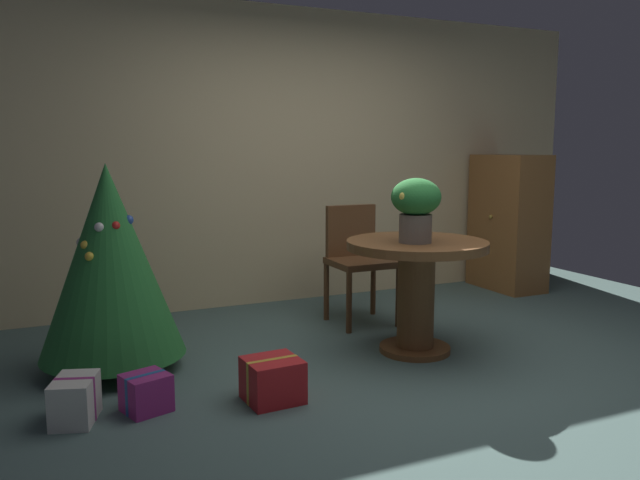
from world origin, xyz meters
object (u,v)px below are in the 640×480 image
Objects in this scene: gift_box_red at (273,380)px; gift_box_purple at (146,393)px; wooden_chair_far at (358,255)px; flower_vase at (416,204)px; holiday_tree at (110,261)px; gift_box_cream at (75,400)px; wooden_cabinet at (508,222)px; round_dining_table at (416,276)px.

gift_box_red is 1.13× the size of gift_box_purple.
wooden_chair_far is 1.77m from gift_box_red.
flower_vase is 1.48m from gift_box_red.
holiday_tree is at bearing 163.88° from flower_vase.
wooden_cabinet is at bearing 20.68° from gift_box_cream.
wooden_chair_far is 3.37× the size of gift_box_purple.
wooden_chair_far is at bearing -166.58° from wooden_cabinet.
holiday_tree is (-1.86, 0.54, -0.32)m from flower_vase.
gift_box_red is at bearing -151.04° from wooden_cabinet.
flower_vase is at bearing -131.34° from round_dining_table.
gift_box_cream is at bearing -175.45° from flower_vase.
holiday_tree is 3.92m from wooden_cabinet.
flower_vase is 2.32m from gift_box_cream.
holiday_tree is (-1.92, 0.47, 0.17)m from round_dining_table.
holiday_tree is (-1.92, -0.39, 0.16)m from wooden_chair_far.
wooden_cabinet is (3.74, 1.56, 0.56)m from gift_box_purple.
holiday_tree is 4.70× the size of gift_box_purple.
flower_vase reaches higher than wooden_chair_far.
gift_box_red is at bearing -49.62° from holiday_tree.
holiday_tree is 0.96m from gift_box_cream.
round_dining_table is 0.50m from flower_vase.
gift_box_purple is (0.08, -0.72, -0.60)m from holiday_tree.
round_dining_table is at bearing -90.00° from wooden_chair_far.
gift_box_red is at bearing -9.09° from gift_box_cream.
holiday_tree reaches higher than round_dining_table.
wooden_cabinet reaches higher than holiday_tree.
wooden_cabinet is (1.90, 1.31, 0.13)m from round_dining_table.
wooden_cabinet is at bearing 35.00° from flower_vase.
flower_vase is 0.33× the size of holiday_tree.
round_dining_table is 1.98m from holiday_tree.
round_dining_table reaches higher than gift_box_red.
wooden_cabinet reaches higher than gift_box_purple.
gift_box_red reaches higher than gift_box_cream.
flower_vase is at bearing -93.78° from wooden_chair_far.
gift_box_cream is 0.25× the size of wooden_cabinet.
gift_box_cream is at bearing -159.32° from wooden_cabinet.
wooden_cabinet reaches higher than wooden_chair_far.
flower_vase is 2.01m from gift_box_purple.
gift_box_red is at bearing -163.54° from flower_vase.
gift_box_cream reaches higher than gift_box_purple.
round_dining_table is 1.31m from gift_box_red.
flower_vase is 0.46× the size of wooden_chair_far.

